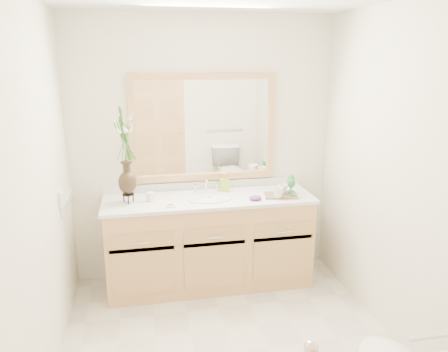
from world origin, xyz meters
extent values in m
plane|color=beige|center=(0.00, 0.00, 0.00)|extent=(2.60, 2.60, 0.00)
cube|color=white|center=(0.00, 1.30, 1.20)|extent=(2.40, 0.02, 2.40)
cube|color=white|center=(0.00, -1.30, 1.20)|extent=(2.40, 0.02, 2.40)
cube|color=white|center=(-1.20, 0.00, 1.20)|extent=(0.02, 2.60, 2.40)
cube|color=white|center=(1.20, 0.00, 1.20)|extent=(0.02, 2.60, 2.40)
cube|color=tan|center=(0.00, 1.01, 0.40)|extent=(1.80, 0.55, 0.80)
cube|color=silver|center=(0.00, 1.01, 0.82)|extent=(1.84, 0.57, 0.03)
ellipsoid|color=white|center=(0.00, 0.99, 0.78)|extent=(0.38, 0.30, 0.12)
cylinder|color=silver|center=(0.00, 1.17, 0.89)|extent=(0.02, 0.02, 0.11)
cylinder|color=silver|center=(-0.10, 1.17, 0.87)|extent=(0.02, 0.02, 0.08)
cylinder|color=silver|center=(0.10, 1.17, 0.87)|extent=(0.02, 0.02, 0.08)
cube|color=white|center=(0.00, 1.28, 1.41)|extent=(1.20, 0.01, 0.85)
cube|color=tan|center=(0.00, 1.28, 1.86)|extent=(1.32, 0.04, 0.06)
cube|color=tan|center=(0.00, 1.28, 0.95)|extent=(1.32, 0.04, 0.06)
cube|color=tan|center=(-0.63, 1.28, 1.41)|extent=(0.06, 0.04, 0.85)
cube|color=tan|center=(0.63, 1.28, 1.41)|extent=(0.06, 0.04, 0.85)
cube|color=white|center=(-1.19, 0.76, 0.98)|extent=(0.02, 0.12, 0.12)
cylinder|color=black|center=(-0.69, 1.01, 0.90)|extent=(0.10, 0.10, 0.01)
ellipsoid|color=black|center=(-0.69, 1.01, 1.01)|extent=(0.15, 0.15, 0.20)
cylinder|color=black|center=(-0.69, 1.01, 1.13)|extent=(0.06, 0.06, 0.09)
cylinder|color=#4C7A33|center=(-0.69, 1.01, 1.36)|extent=(0.05, 0.05, 0.36)
cylinder|color=silver|center=(-0.51, 1.01, 0.87)|extent=(0.06, 0.06, 0.08)
cylinder|color=silver|center=(-0.35, 0.85, 0.84)|extent=(0.10, 0.10, 0.01)
cube|color=beige|center=(-0.35, 0.85, 0.85)|extent=(0.06, 0.04, 0.02)
imported|color=#98CE30|center=(0.17, 1.16, 0.91)|extent=(0.07, 0.07, 0.15)
ellipsoid|color=#602672|center=(0.38, 0.87, 0.85)|extent=(0.13, 0.12, 0.04)
cube|color=brown|center=(0.63, 0.93, 0.84)|extent=(0.32, 0.24, 0.01)
imported|color=silver|center=(0.58, 0.86, 0.89)|extent=(0.12, 0.11, 0.10)
imported|color=silver|center=(0.66, 0.95, 0.89)|extent=(0.12, 0.11, 0.09)
cylinder|color=#246D31|center=(0.71, 0.88, 0.85)|extent=(0.07, 0.07, 0.01)
cylinder|color=#246D31|center=(0.71, 0.88, 0.90)|extent=(0.01, 0.01, 0.10)
ellipsoid|color=#246D31|center=(0.71, 0.88, 0.96)|extent=(0.07, 0.07, 0.08)
cylinder|color=#246D31|center=(0.75, 0.99, 0.85)|extent=(0.07, 0.07, 0.01)
cylinder|color=#246D31|center=(0.75, 0.99, 0.90)|extent=(0.01, 0.01, 0.10)
ellipsoid|color=#246D31|center=(0.75, 0.99, 0.96)|extent=(0.07, 0.07, 0.08)
camera|label=1|loc=(-0.58, -2.59, 2.03)|focal=35.00mm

